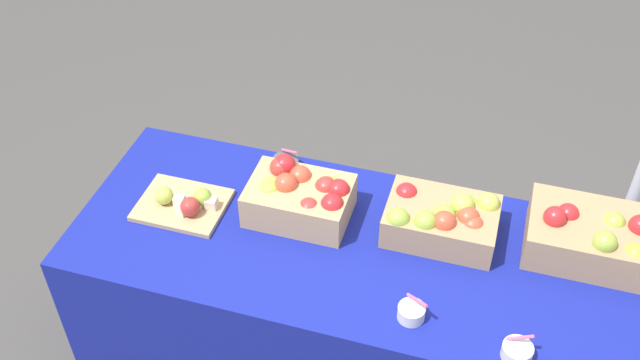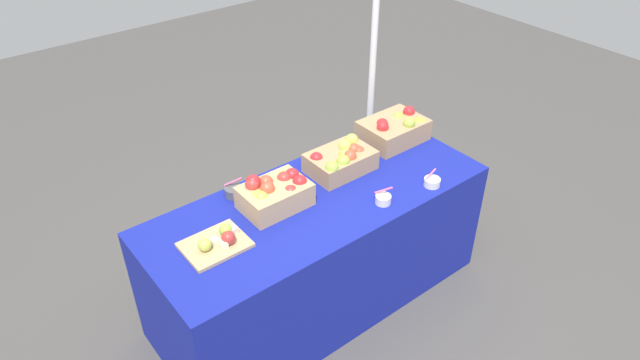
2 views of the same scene
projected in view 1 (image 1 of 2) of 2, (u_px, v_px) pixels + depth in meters
name	position (u px, v px, depth m)	size (l,w,h in m)	color
table	(350.00, 313.00, 2.72)	(1.90, 0.76, 0.74)	navy
apple_crate_left	(589.00, 236.00, 2.39)	(0.38, 0.28, 0.18)	tan
apple_crate_middle	(443.00, 219.00, 2.46)	(0.37, 0.25, 0.16)	tan
apple_crate_right	(300.00, 196.00, 2.53)	(0.35, 0.24, 0.18)	tan
cutting_board_back	(184.00, 203.00, 2.58)	(0.30, 0.24, 0.09)	tan
sample_bowl_near	(286.00, 164.00, 2.74)	(0.10, 0.10, 0.10)	#4C4C51
sample_bowl_mid	(517.00, 351.00, 2.12)	(0.09, 0.09, 0.09)	silver
sample_bowl_far	(411.00, 312.00, 2.23)	(0.09, 0.09, 0.09)	silver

